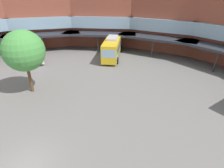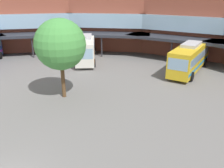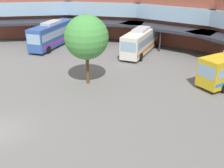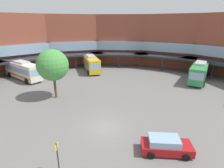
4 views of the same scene
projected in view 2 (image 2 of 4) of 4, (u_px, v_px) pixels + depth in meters
The scene contains 4 objects.
station_building at pixel (196, 25), 24.89m from camera, with size 74.83×39.43×12.88m.
bus_0 at pixel (86, 48), 34.62m from camera, with size 9.13×8.94×3.70m.
bus_3 at pixel (190, 57), 29.67m from camera, with size 4.41×10.69×3.66m.
plaza_tree at pixel (60, 45), 21.13m from camera, with size 4.61×4.61×7.39m.
Camera 2 is at (10.60, -3.32, 9.38)m, focal length 38.05 mm.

